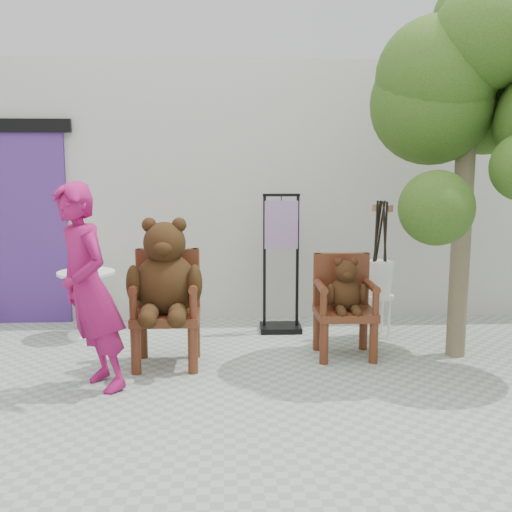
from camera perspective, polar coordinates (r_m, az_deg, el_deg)
The scene contains 10 objects.
ground_plane at distance 4.76m, azimuth 4.57°, elevation -13.96°, with size 60.00×60.00×0.00m, color gray.
back_wall at distance 7.47m, azimuth 1.63°, elevation 6.25°, with size 9.00×1.00×3.00m, color beige.
doorway at distance 7.36m, azimuth -22.04°, elevation 2.94°, with size 1.40×0.11×2.33m.
chair_big at distance 5.47m, azimuth -8.61°, elevation -2.64°, with size 0.67×0.72×1.36m.
chair_small at distance 5.78m, azimuth 8.43°, elevation -3.84°, with size 0.56×0.52×0.97m.
person at distance 4.95m, azimuth -15.62°, elevation -3.05°, with size 0.62×0.41×1.70m, color #941253.
cafe_table at distance 6.63m, azimuth -15.79°, elevation -3.67°, with size 0.60×0.60×0.70m.
display_stand at distance 6.56m, azimuth 2.38°, elevation -2.19°, with size 0.45×0.35×1.51m.
stool_bucket at distance 6.45m, azimuth 11.65°, elevation -2.04°, with size 0.32×0.32×1.45m.
tree at distance 5.90m, azimuth 20.84°, elevation 14.64°, with size 2.11×1.88×3.54m.
Camera 1 is at (-0.59, -4.34, 1.84)m, focal length 42.00 mm.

